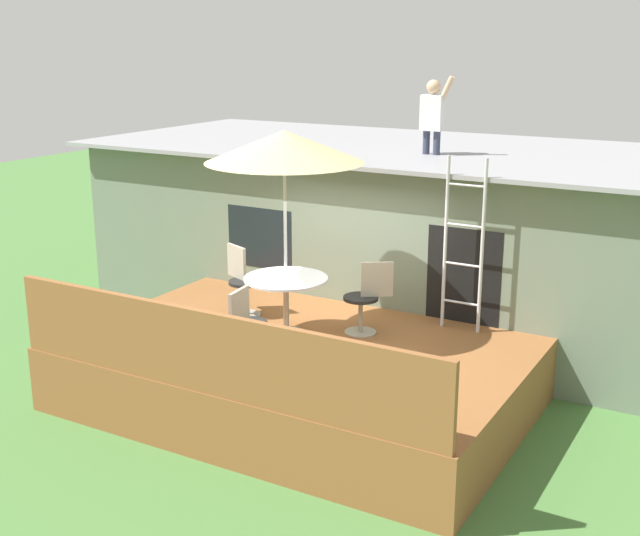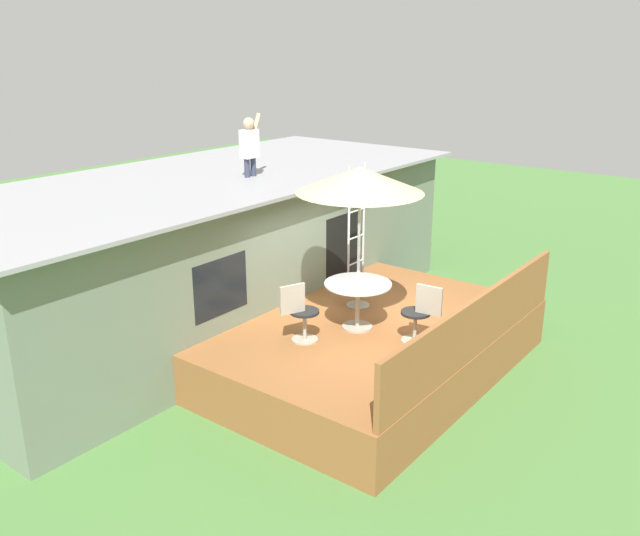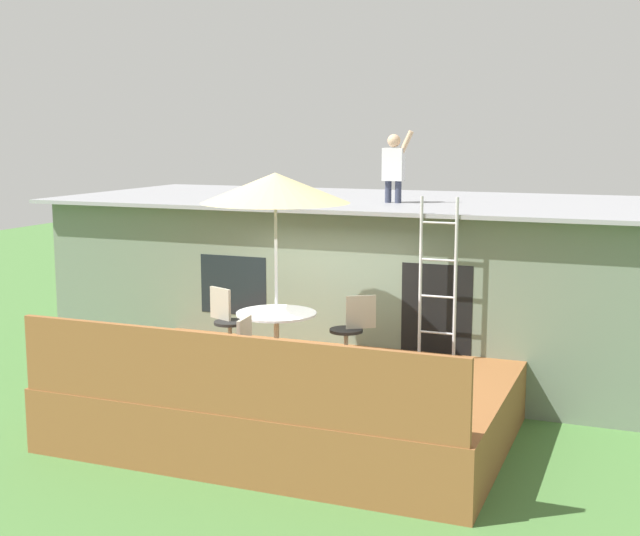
{
  "view_description": "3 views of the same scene",
  "coord_description": "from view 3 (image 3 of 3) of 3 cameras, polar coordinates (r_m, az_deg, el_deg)",
  "views": [
    {
      "loc": [
        4.89,
        -8.13,
        4.38
      ],
      "look_at": [
        -0.21,
        0.79,
        1.5
      ],
      "focal_mm": 46.17,
      "sensor_mm": 36.0,
      "label": 1
    },
    {
      "loc": [
        -8.28,
        -5.34,
        5.04
      ],
      "look_at": [
        -0.26,
        0.81,
        1.63
      ],
      "focal_mm": 37.4,
      "sensor_mm": 36.0,
      "label": 2
    },
    {
      "loc": [
        4.22,
        -9.75,
        3.84
      ],
      "look_at": [
        0.16,
        0.49,
        2.09
      ],
      "focal_mm": 47.92,
      "sensor_mm": 36.0,
      "label": 3
    }
  ],
  "objects": [
    {
      "name": "ground_plane",
      "position": [
        11.29,
        -1.71,
        -10.83
      ],
      "size": [
        40.0,
        40.0,
        0.0
      ],
      "primitive_type": "plane",
      "color": "#477538"
    },
    {
      "name": "patio_umbrella",
      "position": [
        10.81,
        -3.0,
        5.36
      ],
      "size": [
        1.9,
        1.9,
        2.54
      ],
      "color": "silver",
      "rests_on": "deck"
    },
    {
      "name": "person_figure",
      "position": [
        13.22,
        4.98,
        6.98
      ],
      "size": [
        0.47,
        0.2,
        1.11
      ],
      "color": "#33384C",
      "rests_on": "house"
    },
    {
      "name": "patio_chair_near",
      "position": [
        10.13,
        -4.8,
        -5.75
      ],
      "size": [
        0.44,
        0.62,
        0.92
      ],
      "rotation": [
        0.0,
        0.0,
        1.68
      ],
      "color": "#A59E8C",
      "rests_on": "deck"
    },
    {
      "name": "house",
      "position": [
        14.21,
        4.01,
        -0.92
      ],
      "size": [
        10.5,
        4.5,
        2.76
      ],
      "color": "slate",
      "rests_on": "ground"
    },
    {
      "name": "patio_table",
      "position": [
        11.06,
        -2.92,
        -3.79
      ],
      "size": [
        1.04,
        1.04,
        0.74
      ],
      "color": "#A59E8C",
      "rests_on": "deck"
    },
    {
      "name": "deck_railing",
      "position": [
        9.33,
        -6.24,
        -7.12
      ],
      "size": [
        5.32,
        0.08,
        0.9
      ],
      "primitive_type": "cube",
      "color": "brown",
      "rests_on": "deck"
    },
    {
      "name": "patio_chair_right",
      "position": [
        11.29,
        2.12,
        -4.19
      ],
      "size": [
        0.56,
        0.46,
        0.92
      ],
      "rotation": [
        0.0,
        0.0,
        -2.55
      ],
      "color": "#A59E8C",
      "rests_on": "deck"
    },
    {
      "name": "deck",
      "position": [
        11.16,
        -1.72,
        -8.9
      ],
      "size": [
        5.42,
        3.77,
        0.8
      ],
      "primitive_type": "cube",
      "color": "brown",
      "rests_on": "ground"
    },
    {
      "name": "step_ladder",
      "position": [
        11.57,
        7.87,
        -0.69
      ],
      "size": [
        0.52,
        0.04,
        2.2
      ],
      "color": "silver",
      "rests_on": "deck"
    },
    {
      "name": "patio_chair_left",
      "position": [
        11.84,
        -6.26,
        -3.61
      ],
      "size": [
        0.6,
        0.44,
        0.92
      ],
      "rotation": [
        0.0,
        0.0,
        -0.4
      ],
      "color": "#A59E8C",
      "rests_on": "deck"
    }
  ]
}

